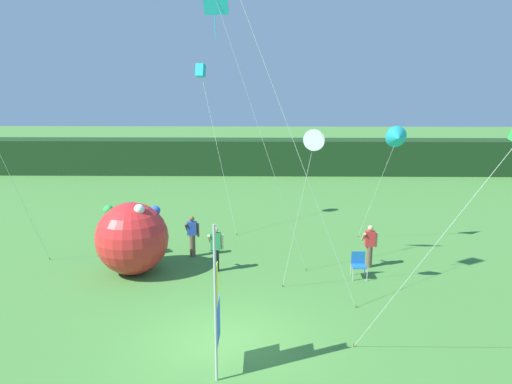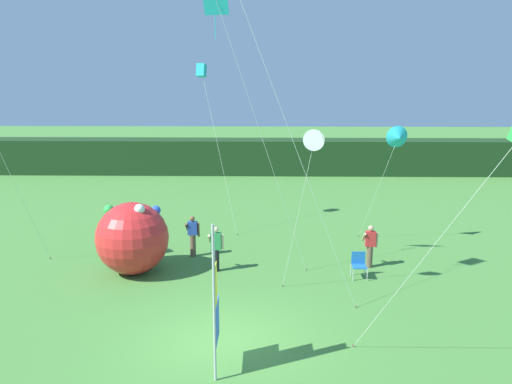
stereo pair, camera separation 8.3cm
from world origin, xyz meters
name	(u,v)px [view 1 (the left image)]	position (x,y,z in m)	size (l,w,h in m)	color
ground_plane	(226,341)	(0.00, 0.00, 0.00)	(120.00, 120.00, 0.00)	#478438
distant_treeline	(251,157)	(0.00, 24.27, 1.22)	(80.00, 2.40, 2.44)	#193819
banner_flag	(217,303)	(-0.09, -1.50, 1.79)	(0.06, 1.03, 3.73)	#B7B7BC
person_near_banner	(370,245)	(4.83, 5.55, 0.84)	(0.55, 0.48, 1.58)	brown
person_mid_field	(216,248)	(-0.73, 5.04, 0.88)	(0.55, 0.48, 1.64)	black
person_far_left	(192,235)	(-1.78, 6.60, 0.86)	(0.55, 0.48, 1.61)	brown
inflatable_balloon	(132,238)	(-3.64, 4.82, 1.29)	(2.55, 2.55, 2.61)	red
folding_chair	(359,263)	(4.27, 4.55, 0.51)	(0.51, 0.51, 0.89)	#BCBCC1
kite_cyan_delta_0	(397,138)	(6.22, 7.95, 4.47)	(1.62, 1.53, 4.94)	brown
kite_cyan_diamond_3	(219,10)	(-0.42, 4.26, 8.82)	(3.48, 1.20, 9.73)	brown
kite_cyan_box_4	(201,72)	(-1.82, 10.85, 7.03)	(1.85, 1.79, 7.39)	brown
kite_white_delta_5	(314,140)	(2.48, 2.97, 4.97)	(1.24, 0.91, 5.32)	brown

